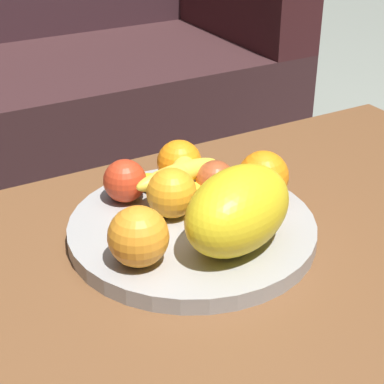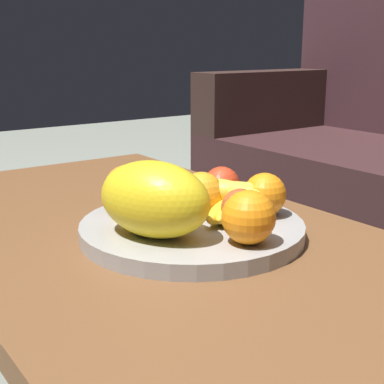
% 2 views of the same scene
% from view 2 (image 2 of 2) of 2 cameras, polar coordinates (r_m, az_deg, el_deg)
% --- Properties ---
extents(coffee_table, '(1.28, 0.64, 0.41)m').
position_cam_2_polar(coffee_table, '(0.92, -2.89, -7.01)').
color(coffee_table, brown).
rests_on(coffee_table, ground_plane).
extents(fruit_bowl, '(0.37, 0.37, 0.03)m').
position_cam_2_polar(fruit_bowl, '(0.90, 0.00, -3.85)').
color(fruit_bowl, '#999896').
rests_on(fruit_bowl, coffee_table).
extents(melon_large_front, '(0.21, 0.18, 0.11)m').
position_cam_2_polar(melon_large_front, '(0.82, -3.95, -0.75)').
color(melon_large_front, yellow).
rests_on(melon_large_front, fruit_bowl).
extents(orange_front, '(0.08, 0.08, 0.08)m').
position_cam_2_polar(orange_front, '(0.95, -6.72, 0.38)').
color(orange_front, orange).
rests_on(orange_front, fruit_bowl).
extents(orange_left, '(0.08, 0.08, 0.08)m').
position_cam_2_polar(orange_left, '(0.92, 1.01, -0.23)').
color(orange_left, orange).
rests_on(orange_left, fruit_bowl).
extents(orange_right, '(0.07, 0.07, 0.07)m').
position_cam_2_polar(orange_right, '(0.93, 7.57, -0.25)').
color(orange_right, orange).
rests_on(orange_right, fruit_bowl).
extents(orange_back, '(0.08, 0.08, 0.08)m').
position_cam_2_polar(orange_back, '(0.79, 5.92, -2.64)').
color(orange_back, orange).
rests_on(orange_back, fruit_bowl).
extents(apple_front, '(0.07, 0.07, 0.07)m').
position_cam_2_polar(apple_front, '(0.99, 3.10, 0.74)').
color(apple_front, red).
rests_on(apple_front, fruit_bowl).
extents(apple_right, '(0.06, 0.06, 0.06)m').
position_cam_2_polar(apple_right, '(0.86, 5.07, -1.69)').
color(apple_right, '#A64925').
rests_on(apple_right, fruit_bowl).
extents(banana_bunch, '(0.15, 0.17, 0.06)m').
position_cam_2_polar(banana_bunch, '(0.91, 4.01, -0.92)').
color(banana_bunch, yellow).
rests_on(banana_bunch, fruit_bowl).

